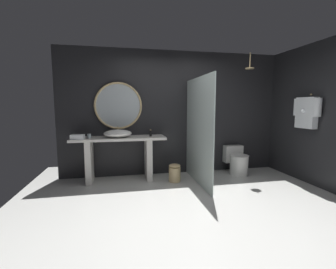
# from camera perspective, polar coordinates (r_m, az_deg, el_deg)

# --- Properties ---
(ground_plane) EXTENTS (5.76, 5.76, 0.00)m
(ground_plane) POSITION_cam_1_polar(r_m,az_deg,el_deg) (3.52, 9.17, -17.51)
(ground_plane) COLOR silver
(back_wall_panel) EXTENTS (4.80, 0.10, 2.60)m
(back_wall_panel) POSITION_cam_1_polar(r_m,az_deg,el_deg) (5.03, 1.77, 5.24)
(back_wall_panel) COLOR #232326
(back_wall_panel) RESTS_ON ground_plane
(side_wall_right) EXTENTS (0.10, 2.47, 2.60)m
(side_wall_right) POSITION_cam_1_polar(r_m,az_deg,el_deg) (5.14, 31.61, 4.24)
(side_wall_right) COLOR #232326
(side_wall_right) RESTS_ON ground_plane
(vanity_counter) EXTENTS (1.77, 0.55, 0.86)m
(vanity_counter) POSITION_cam_1_polar(r_m,az_deg,el_deg) (4.63, -11.83, -4.31)
(vanity_counter) COLOR silver
(vanity_counter) RESTS_ON ground_plane
(vessel_sink) EXTENTS (0.53, 0.43, 0.19)m
(vessel_sink) POSITION_cam_1_polar(r_m,az_deg,el_deg) (4.54, -12.23, 0.25)
(vessel_sink) COLOR white
(vessel_sink) RESTS_ON vanity_counter
(tumbler_cup) EXTENTS (0.07, 0.07, 0.08)m
(tumbler_cup) POSITION_cam_1_polar(r_m,az_deg,el_deg) (4.56, -18.77, -0.34)
(tumbler_cup) COLOR silver
(tumbler_cup) RESTS_ON vanity_counter
(soap_dispenser) EXTENTS (0.05, 0.05, 0.14)m
(soap_dispenser) POSITION_cam_1_polar(r_m,az_deg,el_deg) (4.61, -4.30, 0.34)
(soap_dispenser) COLOR black
(soap_dispenser) RESTS_ON vanity_counter
(round_wall_mirror) EXTENTS (0.95, 0.04, 0.95)m
(round_wall_mirror) POSITION_cam_1_polar(r_m,az_deg,el_deg) (4.80, -12.09, 6.90)
(round_wall_mirror) COLOR #D6B77F
(shower_glass_panel) EXTENTS (0.02, 1.49, 1.98)m
(shower_glass_panel) POSITION_cam_1_polar(r_m,az_deg,el_deg) (4.36, 7.47, 0.81)
(shower_glass_panel) COLOR silver
(shower_glass_panel) RESTS_ON ground_plane
(rain_shower_head) EXTENTS (0.17, 0.17, 0.31)m
(rain_shower_head) POSITION_cam_1_polar(r_m,az_deg,el_deg) (5.07, 19.43, 15.43)
(rain_shower_head) COLOR #D6B77F
(hanging_bathrobe) EXTENTS (0.20, 0.60, 0.64)m
(hanging_bathrobe) POSITION_cam_1_polar(r_m,az_deg,el_deg) (5.00, 30.85, 4.91)
(hanging_bathrobe) COLOR #D6B77F
(toilet) EXTENTS (0.41, 0.60, 0.58)m
(toilet) POSITION_cam_1_polar(r_m,az_deg,el_deg) (5.28, 16.56, -6.22)
(toilet) COLOR white
(toilet) RESTS_ON ground_plane
(waste_bin) EXTENTS (0.23, 0.23, 0.35)m
(waste_bin) POSITION_cam_1_polar(r_m,az_deg,el_deg) (4.56, 1.63, -9.32)
(waste_bin) COLOR #D6B77F
(waste_bin) RESTS_ON ground_plane
(folded_hand_towel) EXTENTS (0.24, 0.18, 0.09)m
(folded_hand_towel) POSITION_cam_1_polar(r_m,az_deg,el_deg) (4.47, -21.32, -0.57)
(folded_hand_towel) COLOR white
(folded_hand_towel) RESTS_ON vanity_counter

